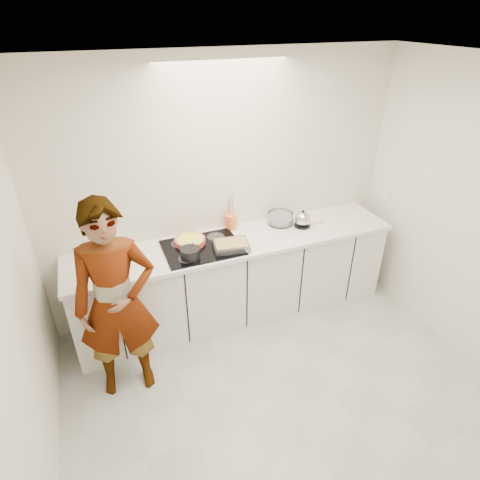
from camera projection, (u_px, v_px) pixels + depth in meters
name	position (u px, v px, depth m)	size (l,w,h in m)	color
floor	(292.00, 407.00, 3.33)	(3.60, 3.20, 0.00)	#B2B2B2
ceiling	(325.00, 70.00, 2.03)	(3.60, 3.20, 0.00)	white
wall_back	(224.00, 191.00, 3.97)	(3.60, 0.00, 2.60)	silver
wall_left	(4.00, 353.00, 2.11)	(0.00, 3.20, 2.60)	silver
base_cabinets	(236.00, 280.00, 4.14)	(3.20, 0.58, 0.87)	silver
countertop	(236.00, 242.00, 3.92)	(3.24, 0.64, 0.04)	white
hob	(202.00, 248.00, 3.78)	(0.72, 0.54, 0.01)	black
tart_dish	(190.00, 241.00, 3.82)	(0.32, 0.32, 0.05)	#CA473B
saucepan	(190.00, 253.00, 3.58)	(0.22, 0.22, 0.17)	black
baking_dish	(231.00, 245.00, 3.74)	(0.36, 0.29, 0.06)	silver
mixing_bowl	(280.00, 219.00, 4.19)	(0.34, 0.34, 0.12)	silver
tea_towel	(313.00, 221.00, 4.24)	(0.20, 0.14, 0.03)	white
kettle	(303.00, 220.00, 4.12)	(0.17, 0.17, 0.19)	black
utensil_crock	(231.00, 221.00, 4.09)	(0.12, 0.12, 0.15)	orange
cook	(117.00, 303.00, 3.12)	(0.64, 0.42, 1.76)	silver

